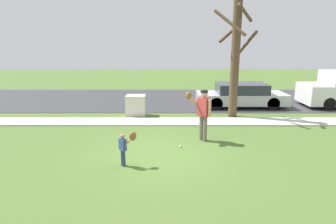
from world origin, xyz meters
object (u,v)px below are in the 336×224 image
Objects in this scene: utility_cabinet at (136,106)px; street_tree_near at (236,57)px; baseball at (180,146)px; person_adult at (203,110)px; parked_sedan_silver at (241,95)px; person_child at (126,144)px.

street_tree_near is (4.46, -0.14, 2.23)m from utility_cabinet.
person_adult is at bearing 40.16° from baseball.
person_adult is at bearing -116.34° from parked_sedan_silver.
baseball is 0.02× the size of parked_sedan_silver.
parked_sedan_silver reaches higher than utility_cabinet.
person_child is 2.21m from baseball.
person_child is 1.02× the size of utility_cabinet.
street_tree_near reaches higher than parked_sedan_silver.
person_adult reaches higher than utility_cabinet.
utility_cabinet is 4.99m from street_tree_near.
street_tree_near is at bearing -113.18° from parked_sedan_silver.
utility_cabinet is (-0.32, 5.56, -0.16)m from person_child.
baseball is at bearing 1.83° from person_child.
parked_sedan_silver is (5.33, 1.91, 0.14)m from utility_cabinet.
baseball is at bearing -65.40° from utility_cabinet.
baseball is 6.97m from parked_sedan_silver.
person_adult is 1.84× the size of utility_cabinet.
person_adult is 3.19m from person_child.
baseball is 5.45m from street_tree_near.
utility_cabinet is 5.67m from parked_sedan_silver.
parked_sedan_silver is (2.66, 5.37, -0.49)m from person_adult.
person_child is at bearing -86.67° from utility_cabinet.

